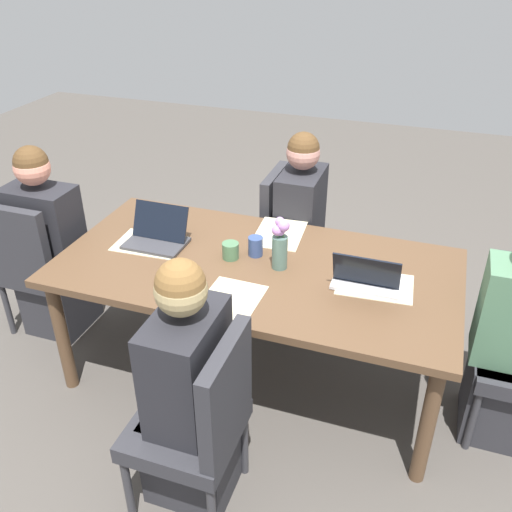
# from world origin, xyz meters

# --- Properties ---
(ground_plane) EXTENTS (10.00, 10.00, 0.00)m
(ground_plane) POSITION_xyz_m (0.00, 0.00, 0.00)
(ground_plane) COLOR #4C4742
(dining_table) EXTENTS (2.04, 1.03, 0.72)m
(dining_table) POSITION_xyz_m (0.00, 0.00, 0.65)
(dining_table) COLOR brown
(dining_table) RESTS_ON ground_plane
(chair_near_left_near) EXTENTS (0.44, 0.44, 0.90)m
(chair_near_left_near) POSITION_xyz_m (0.06, -0.85, 0.50)
(chair_near_left_near) COLOR #2D2D33
(chair_near_left_near) RESTS_ON ground_plane
(person_near_left_near) EXTENTS (0.36, 0.40, 1.19)m
(person_near_left_near) POSITION_xyz_m (-0.02, -0.79, 0.53)
(person_near_left_near) COLOR #2D2D33
(person_near_left_near) RESTS_ON ground_plane
(chair_head_left_left_far) EXTENTS (0.44, 0.44, 0.90)m
(chair_head_left_left_far) POSITION_xyz_m (-1.38, -0.05, 0.50)
(chair_head_left_left_far) COLOR #2D2D33
(chair_head_left_left_far) RESTS_ON ground_plane
(person_head_left_left_far) EXTENTS (0.40, 0.36, 1.19)m
(person_head_left_left_far) POSITION_xyz_m (-1.32, 0.03, 0.53)
(person_head_left_left_far) COLOR #2D2D33
(person_head_left_left_far) RESTS_ON ground_plane
(chair_far_right_near) EXTENTS (0.44, 0.44, 0.90)m
(chair_far_right_near) POSITION_xyz_m (-0.04, 0.80, 0.50)
(chair_far_right_near) COLOR #2D2D33
(chair_far_right_near) RESTS_ON ground_plane
(person_far_right_near) EXTENTS (0.36, 0.40, 1.19)m
(person_far_right_near) POSITION_xyz_m (0.04, 0.74, 0.53)
(person_far_right_near) COLOR #2D2D33
(person_far_right_near) RESTS_ON ground_plane
(flower_vase) EXTENTS (0.09, 0.08, 0.28)m
(flower_vase) POSITION_xyz_m (0.12, 0.01, 0.87)
(flower_vase) COLOR #4C6B60
(flower_vase) RESTS_ON dining_table
(placemat_near_left_near) EXTENTS (0.27, 0.37, 0.00)m
(placemat_near_left_near) POSITION_xyz_m (-0.01, -0.35, 0.73)
(placemat_near_left_near) COLOR beige
(placemat_near_left_near) RESTS_ON dining_table
(placemat_head_right_left_mid) EXTENTS (0.38, 0.28, 0.00)m
(placemat_head_right_left_mid) POSITION_xyz_m (0.60, 0.01, 0.73)
(placemat_head_right_left_mid) COLOR beige
(placemat_head_right_left_mid) RESTS_ON dining_table
(placemat_head_left_left_far) EXTENTS (0.37, 0.28, 0.00)m
(placemat_head_left_left_far) POSITION_xyz_m (-0.62, 0.01, 0.73)
(placemat_head_left_left_far) COLOR beige
(placemat_head_left_left_far) RESTS_ON dining_table
(placemat_far_right_near) EXTENTS (0.28, 0.38, 0.00)m
(placemat_far_right_near) POSITION_xyz_m (0.02, 0.35, 0.73)
(placemat_far_right_near) COLOR beige
(placemat_far_right_near) RESTS_ON dining_table
(laptop_head_right_left_mid) EXTENTS (0.32, 0.22, 0.20)m
(laptop_head_right_left_mid) POSITION_xyz_m (0.56, -0.02, 0.77)
(laptop_head_right_left_mid) COLOR silver
(laptop_head_right_left_mid) RESTS_ON dining_table
(laptop_head_left_left_far) EXTENTS (0.32, 0.22, 0.20)m
(laptop_head_left_left_far) POSITION_xyz_m (-0.58, 0.03, 0.77)
(laptop_head_left_left_far) COLOR #38383D
(laptop_head_left_left_far) RESTS_ON dining_table
(coffee_mug_near_left) EXTENTS (0.09, 0.09, 0.09)m
(coffee_mug_near_left) POSITION_xyz_m (-0.15, 0.02, 0.77)
(coffee_mug_near_left) COLOR #47704C
(coffee_mug_near_left) RESTS_ON dining_table
(coffee_mug_near_right) EXTENTS (0.09, 0.09, 0.09)m
(coffee_mug_near_right) POSITION_xyz_m (-0.26, -0.27, 0.77)
(coffee_mug_near_right) COLOR #47704C
(coffee_mug_near_right) RESTS_ON dining_table
(coffee_mug_centre_left) EXTENTS (0.08, 0.08, 0.10)m
(coffee_mug_centre_left) POSITION_xyz_m (-0.03, 0.09, 0.78)
(coffee_mug_centre_left) COLOR #33477A
(coffee_mug_centre_left) RESTS_ON dining_table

